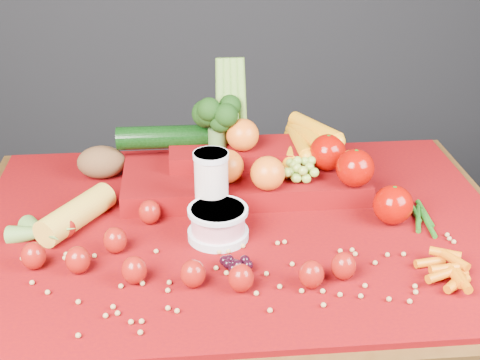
{
  "coord_description": "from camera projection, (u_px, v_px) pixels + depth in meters",
  "views": [
    {
      "loc": [
        -0.11,
        -1.14,
        1.44
      ],
      "look_at": [
        0.0,
        0.02,
        0.85
      ],
      "focal_mm": 50.0,
      "sensor_mm": 36.0,
      "label": 1
    }
  ],
  "objects": [
    {
      "name": "table",
      "position": [
        241.0,
        268.0,
        1.38
      ],
      "size": [
        1.1,
        0.8,
        0.75
      ],
      "color": "#36200C",
      "rests_on": "ground"
    },
    {
      "name": "red_cloth",
      "position": [
        241.0,
        226.0,
        1.33
      ],
      "size": [
        1.05,
        0.75,
        0.01
      ],
      "primitive_type": "cube",
      "color": "#700603",
      "rests_on": "table"
    },
    {
      "name": "milk_glass",
      "position": [
        211.0,
        185.0,
        1.3
      ],
      "size": [
        0.07,
        0.07,
        0.15
      ],
      "rotation": [
        0.0,
        0.0,
        -0.02
      ],
      "color": "beige",
      "rests_on": "red_cloth"
    },
    {
      "name": "yogurt_bowl",
      "position": [
        218.0,
        222.0,
        1.27
      ],
      "size": [
        0.12,
        0.12,
        0.06
      ],
      "rotation": [
        0.0,
        0.0,
        -0.16
      ],
      "color": "silver",
      "rests_on": "red_cloth"
    },
    {
      "name": "strawberry_scatter",
      "position": [
        164.0,
        253.0,
        1.18
      ],
      "size": [
        0.58,
        0.28,
        0.05
      ],
      "color": "#9C180A",
      "rests_on": "red_cloth"
    },
    {
      "name": "dark_grape_cluster",
      "position": [
        236.0,
        264.0,
        1.18
      ],
      "size": [
        0.06,
        0.05,
        0.03
      ],
      "primitive_type": null,
      "color": "black",
      "rests_on": "red_cloth"
    },
    {
      "name": "soybean_scatter",
      "position": [
        251.0,
        281.0,
        1.15
      ],
      "size": [
        0.84,
        0.24,
        0.01
      ],
      "primitive_type": null,
      "color": "#B0854B",
      "rests_on": "red_cloth"
    },
    {
      "name": "corn_ear",
      "position": [
        53.0,
        226.0,
        1.28
      ],
      "size": [
        0.26,
        0.27,
        0.06
      ],
      "rotation": [
        0.0,
        0.0,
        0.98
      ],
      "color": "gold",
      "rests_on": "red_cloth"
    },
    {
      "name": "potato",
      "position": [
        101.0,
        162.0,
        1.5
      ],
      "size": [
        0.11,
        0.08,
        0.07
      ],
      "primitive_type": "ellipsoid",
      "color": "brown",
      "rests_on": "red_cloth"
    },
    {
      "name": "baby_carrot_pile",
      "position": [
        452.0,
        268.0,
        1.16
      ],
      "size": [
        0.18,
        0.18,
        0.03
      ],
      "primitive_type": null,
      "color": "#C65906",
      "rests_on": "red_cloth"
    },
    {
      "name": "green_bean_pile",
      "position": [
        421.0,
        216.0,
        1.35
      ],
      "size": [
        0.14,
        0.12,
        0.01
      ],
      "primitive_type": null,
      "color": "#1A5513",
      "rests_on": "red_cloth"
    },
    {
      "name": "produce_mound",
      "position": [
        256.0,
        163.0,
        1.44
      ],
      "size": [
        0.6,
        0.36,
        0.27
      ],
      "color": "#700603",
      "rests_on": "red_cloth"
    }
  ]
}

